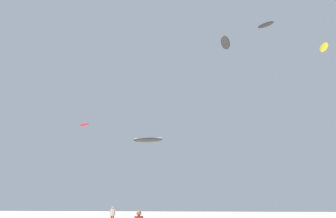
{
  "coord_description": "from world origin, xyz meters",
  "views": [
    {
      "loc": [
        2.75,
        -10.18,
        2.06
      ],
      "look_at": [
        0.0,
        15.4,
        8.69
      ],
      "focal_mm": 38.05,
      "sensor_mm": 36.0,
      "label": 1
    }
  ],
  "objects_px": {
    "kite_aloft_2": "(148,140)",
    "kite_aloft_4": "(84,125)",
    "kite_aloft_5": "(226,43)",
    "person_midground": "(112,214)",
    "kite_aloft_1": "(324,47)",
    "kite_aloft_3": "(266,25)"
  },
  "relations": [
    {
      "from": "kite_aloft_2",
      "to": "kite_aloft_4",
      "type": "height_order",
      "value": "kite_aloft_4"
    },
    {
      "from": "kite_aloft_4",
      "to": "kite_aloft_5",
      "type": "relative_size",
      "value": 0.59
    },
    {
      "from": "person_midground",
      "to": "kite_aloft_5",
      "type": "xyz_separation_m",
      "value": [
        10.98,
        8.18,
        19.52
      ]
    },
    {
      "from": "kite_aloft_2",
      "to": "kite_aloft_4",
      "type": "xyz_separation_m",
      "value": [
        -11.01,
        6.81,
        3.68
      ]
    },
    {
      "from": "kite_aloft_1",
      "to": "kite_aloft_4",
      "type": "bearing_deg",
      "value": 148.46
    },
    {
      "from": "person_midground",
      "to": "kite_aloft_4",
      "type": "relative_size",
      "value": 0.68
    },
    {
      "from": "person_midground",
      "to": "kite_aloft_2",
      "type": "bearing_deg",
      "value": -7.33
    },
    {
      "from": "person_midground",
      "to": "kite_aloft_4",
      "type": "xyz_separation_m",
      "value": [
        -10.11,
        19.72,
        12.37
      ]
    },
    {
      "from": "person_midground",
      "to": "kite_aloft_2",
      "type": "relative_size",
      "value": 0.39
    },
    {
      "from": "kite_aloft_4",
      "to": "kite_aloft_3",
      "type": "bearing_deg",
      "value": -23.83
    },
    {
      "from": "kite_aloft_1",
      "to": "kite_aloft_2",
      "type": "height_order",
      "value": "kite_aloft_1"
    },
    {
      "from": "kite_aloft_1",
      "to": "kite_aloft_3",
      "type": "height_order",
      "value": "kite_aloft_3"
    },
    {
      "from": "kite_aloft_3",
      "to": "kite_aloft_5",
      "type": "height_order",
      "value": "kite_aloft_3"
    },
    {
      "from": "kite_aloft_3",
      "to": "kite_aloft_5",
      "type": "xyz_separation_m",
      "value": [
        -4.88,
        -0.07,
        -2.16
      ]
    },
    {
      "from": "kite_aloft_3",
      "to": "kite_aloft_4",
      "type": "distance_m",
      "value": 29.88
    },
    {
      "from": "kite_aloft_5",
      "to": "kite_aloft_4",
      "type": "bearing_deg",
      "value": 151.32
    },
    {
      "from": "kite_aloft_1",
      "to": "kite_aloft_2",
      "type": "bearing_deg",
      "value": 148.58
    },
    {
      "from": "kite_aloft_1",
      "to": "kite_aloft_3",
      "type": "distance_m",
      "value": 10.14
    },
    {
      "from": "kite_aloft_2",
      "to": "kite_aloft_5",
      "type": "bearing_deg",
      "value": -25.14
    },
    {
      "from": "kite_aloft_2",
      "to": "kite_aloft_4",
      "type": "bearing_deg",
      "value": 148.27
    },
    {
      "from": "kite_aloft_2",
      "to": "kite_aloft_3",
      "type": "xyz_separation_m",
      "value": [
        14.97,
        -4.67,
        12.98
      ]
    },
    {
      "from": "kite_aloft_3",
      "to": "kite_aloft_1",
      "type": "bearing_deg",
      "value": -60.01
    }
  ]
}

